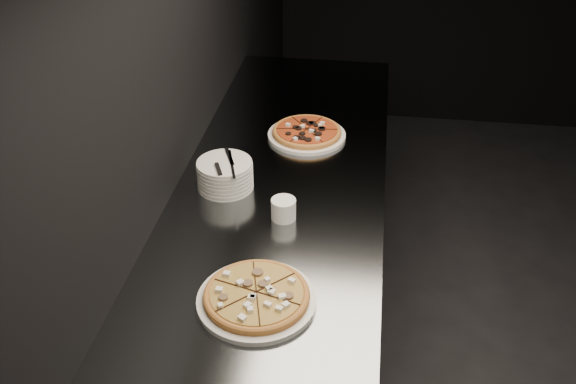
# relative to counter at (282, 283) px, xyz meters

# --- Properties ---
(wall_left) EXTENTS (0.02, 5.00, 2.80)m
(wall_left) POSITION_rel_counter_xyz_m (-0.37, 0.00, 0.94)
(wall_left) COLOR black
(wall_left) RESTS_ON floor
(counter) EXTENTS (0.74, 2.44, 0.92)m
(counter) POSITION_rel_counter_xyz_m (0.00, 0.00, 0.00)
(counter) COLOR slate
(counter) RESTS_ON floor
(pizza_mushroom) EXTENTS (0.37, 0.37, 0.04)m
(pizza_mushroom) POSITION_rel_counter_xyz_m (0.02, -0.61, 0.48)
(pizza_mushroom) COLOR silver
(pizza_mushroom) RESTS_ON counter
(pizza_tomato) EXTENTS (0.32, 0.32, 0.04)m
(pizza_tomato) POSITION_rel_counter_xyz_m (0.05, 0.38, 0.48)
(pizza_tomato) COLOR silver
(pizza_tomato) RESTS_ON counter
(plate_stack) EXTENTS (0.19, 0.19, 0.10)m
(plate_stack) POSITION_rel_counter_xyz_m (-0.19, -0.04, 0.51)
(plate_stack) COLOR silver
(plate_stack) RESTS_ON counter
(cutlery) EXTENTS (0.07, 0.21, 0.01)m
(cutlery) POSITION_rel_counter_xyz_m (-0.19, -0.05, 0.56)
(cutlery) COLOR silver
(cutlery) RESTS_ON plate_stack
(ramekin) EXTENTS (0.08, 0.08, 0.07)m
(ramekin) POSITION_rel_counter_xyz_m (0.04, -0.20, 0.50)
(ramekin) COLOR silver
(ramekin) RESTS_ON counter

